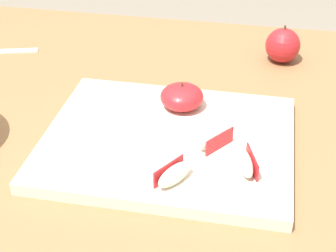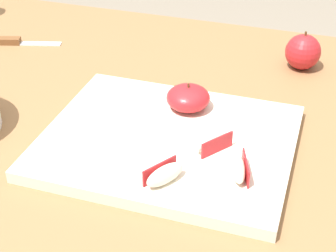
{
  "view_description": "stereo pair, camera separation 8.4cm",
  "coord_description": "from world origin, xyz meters",
  "px_view_note": "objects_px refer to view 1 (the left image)",
  "views": [
    {
      "loc": [
        0.2,
        -0.74,
        1.25
      ],
      "look_at": [
        0.06,
        -0.05,
        0.79
      ],
      "focal_mm": 57.39,
      "sensor_mm": 36.0,
      "label": 1
    },
    {
      "loc": [
        0.28,
        -0.72,
        1.25
      ],
      "look_at": [
        0.06,
        -0.05,
        0.79
      ],
      "focal_mm": 57.39,
      "sensor_mm": 36.0,
      "label": 2
    }
  ],
  "objects_px": {
    "apple_wedge_near_knife": "(245,162)",
    "whole_apple_crimson": "(283,45)",
    "cutting_board": "(168,142)",
    "apple_wedge_middle": "(215,138)",
    "apple_half_skin_up": "(182,97)",
    "apple_wedge_left": "(174,174)"
  },
  "relations": [
    {
      "from": "cutting_board",
      "to": "apple_half_skin_up",
      "type": "bearing_deg",
      "value": 86.39
    },
    {
      "from": "cutting_board",
      "to": "apple_wedge_near_knife",
      "type": "distance_m",
      "value": 0.14
    },
    {
      "from": "cutting_board",
      "to": "whole_apple_crimson",
      "type": "xyz_separation_m",
      "value": [
        0.17,
        0.35,
        0.03
      ]
    },
    {
      "from": "apple_half_skin_up",
      "to": "apple_wedge_left",
      "type": "distance_m",
      "value": 0.2
    },
    {
      "from": "apple_half_skin_up",
      "to": "whole_apple_crimson",
      "type": "relative_size",
      "value": 0.94
    },
    {
      "from": "apple_wedge_middle",
      "to": "apple_wedge_left",
      "type": "bearing_deg",
      "value": -114.58
    },
    {
      "from": "cutting_board",
      "to": "apple_wedge_middle",
      "type": "distance_m",
      "value": 0.08
    },
    {
      "from": "cutting_board",
      "to": "whole_apple_crimson",
      "type": "height_order",
      "value": "whole_apple_crimson"
    },
    {
      "from": "apple_half_skin_up",
      "to": "apple_wedge_near_knife",
      "type": "xyz_separation_m",
      "value": [
        0.12,
        -0.16,
        -0.01
      ]
    },
    {
      "from": "cutting_board",
      "to": "whole_apple_crimson",
      "type": "relative_size",
      "value": 4.95
    },
    {
      "from": "cutting_board",
      "to": "whole_apple_crimson",
      "type": "distance_m",
      "value": 0.39
    },
    {
      "from": "apple_wedge_near_knife",
      "to": "whole_apple_crimson",
      "type": "bearing_deg",
      "value": 83.6
    },
    {
      "from": "apple_half_skin_up",
      "to": "cutting_board",
      "type": "bearing_deg",
      "value": -93.61
    },
    {
      "from": "apple_wedge_middle",
      "to": "whole_apple_crimson",
      "type": "xyz_separation_m",
      "value": [
        0.1,
        0.36,
        0.0
      ]
    },
    {
      "from": "apple_wedge_middle",
      "to": "apple_wedge_near_knife",
      "type": "distance_m",
      "value": 0.07
    },
    {
      "from": "apple_wedge_middle",
      "to": "apple_wedge_near_knife",
      "type": "xyz_separation_m",
      "value": [
        0.05,
        -0.05,
        0.0
      ]
    },
    {
      "from": "apple_wedge_near_knife",
      "to": "apple_wedge_left",
      "type": "distance_m",
      "value": 0.11
    },
    {
      "from": "cutting_board",
      "to": "apple_wedge_near_knife",
      "type": "xyz_separation_m",
      "value": [
        0.13,
        -0.06,
        0.02
      ]
    },
    {
      "from": "apple_half_skin_up",
      "to": "apple_wedge_middle",
      "type": "xyz_separation_m",
      "value": [
        0.07,
        -0.1,
        -0.01
      ]
    },
    {
      "from": "cutting_board",
      "to": "apple_wedge_middle",
      "type": "height_order",
      "value": "apple_wedge_middle"
    },
    {
      "from": "apple_wedge_left",
      "to": "apple_half_skin_up",
      "type": "bearing_deg",
      "value": 96.89
    },
    {
      "from": "cutting_board",
      "to": "apple_wedge_left",
      "type": "bearing_deg",
      "value": -74.52
    }
  ]
}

